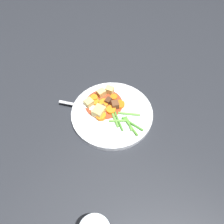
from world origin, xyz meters
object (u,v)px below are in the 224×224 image
(fork, at_px, (84,106))
(carrot_slice_3, at_px, (101,116))
(carrot_slice_6, at_px, (104,103))
(potato_chunk_2, at_px, (101,93))
(carrot_slice_5, at_px, (95,102))
(meat_chunk_0, at_px, (103,108))
(carrot_slice_2, at_px, (114,97))
(carrot_slice_1, at_px, (98,109))
(meat_chunk_1, at_px, (108,101))
(carrot_slice_4, at_px, (95,97))
(potato_chunk_1, at_px, (110,90))
(carrot_slice_7, at_px, (111,110))
(potato_chunk_0, at_px, (99,112))
(carrot_slice_0, at_px, (120,105))
(meat_chunk_2, at_px, (115,105))
(dinner_plate, at_px, (112,113))
(potato_chunk_3, at_px, (89,103))

(fork, bearing_deg, carrot_slice_3, -175.32)
(carrot_slice_6, bearing_deg, potato_chunk_2, -32.60)
(carrot_slice_5, height_order, meat_chunk_0, meat_chunk_0)
(carrot_slice_2, bearing_deg, carrot_slice_1, 88.03)
(carrot_slice_1, xyz_separation_m, meat_chunk_1, (-0.00, -0.05, 0.00))
(carrot_slice_4, bearing_deg, carrot_slice_6, -174.69)
(meat_chunk_0, distance_m, meat_chunk_1, 0.04)
(potato_chunk_1, relative_size, fork, 0.17)
(carrot_slice_4, distance_m, carrot_slice_6, 0.04)
(carrot_slice_7, bearing_deg, potato_chunk_0, 59.28)
(carrot_slice_3, relative_size, meat_chunk_0, 1.65)
(potato_chunk_2, bearing_deg, carrot_slice_0, -173.04)
(potato_chunk_0, relative_size, potato_chunk_1, 1.45)
(meat_chunk_1, relative_size, meat_chunk_2, 0.93)
(meat_chunk_2, bearing_deg, dinner_plate, 105.46)
(carrot_slice_0, bearing_deg, fork, 44.49)
(potato_chunk_3, bearing_deg, carrot_slice_3, 170.80)
(meat_chunk_0, bearing_deg, carrot_slice_6, -57.73)
(carrot_slice_0, xyz_separation_m, carrot_slice_4, (0.09, 0.04, 0.00))
(meat_chunk_0, bearing_deg, carrot_slice_2, -84.67)
(carrot_slice_3, bearing_deg, carrot_slice_0, -100.96)
(dinner_plate, height_order, carrot_slice_4, carrot_slice_4)
(potato_chunk_3, relative_size, fork, 0.17)
(meat_chunk_0, height_order, meat_chunk_1, meat_chunk_1)
(potato_chunk_0, height_order, potato_chunk_1, potato_chunk_0)
(carrot_slice_1, distance_m, carrot_slice_4, 0.06)
(meat_chunk_1, bearing_deg, potato_chunk_0, 100.36)
(carrot_slice_2, distance_m, meat_chunk_2, 0.04)
(carrot_slice_2, relative_size, meat_chunk_1, 1.06)
(carrot_slice_0, xyz_separation_m, potato_chunk_3, (0.08, 0.07, 0.01))
(carrot_slice_7, distance_m, potato_chunk_1, 0.08)
(carrot_slice_5, xyz_separation_m, potato_chunk_3, (0.01, 0.02, 0.01))
(meat_chunk_0, bearing_deg, dinner_plate, -156.94)
(carrot_slice_4, bearing_deg, meat_chunk_1, -159.68)
(carrot_slice_0, relative_size, potato_chunk_3, 1.26)
(potato_chunk_3, bearing_deg, carrot_slice_0, -139.54)
(carrot_slice_6, distance_m, meat_chunk_1, 0.02)
(dinner_plate, xyz_separation_m, carrot_slice_5, (0.07, 0.01, 0.01))
(carrot_slice_2, height_order, carrot_slice_3, carrot_slice_3)
(potato_chunk_1, relative_size, potato_chunk_3, 1.01)
(dinner_plate, bearing_deg, carrot_slice_2, -54.08)
(carrot_slice_6, xyz_separation_m, meat_chunk_0, (-0.01, 0.02, 0.00))
(carrot_slice_1, relative_size, carrot_slice_2, 1.18)
(dinner_plate, relative_size, carrot_slice_4, 10.91)
(carrot_slice_6, bearing_deg, potato_chunk_0, 112.08)
(meat_chunk_1, xyz_separation_m, fork, (0.05, 0.07, -0.01))
(potato_chunk_3, xyz_separation_m, fork, (0.01, 0.02, -0.01))
(potato_chunk_3, xyz_separation_m, meat_chunk_0, (-0.05, -0.02, -0.00))
(carrot_slice_0, height_order, potato_chunk_0, potato_chunk_0)
(carrot_slice_3, relative_size, fork, 0.21)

